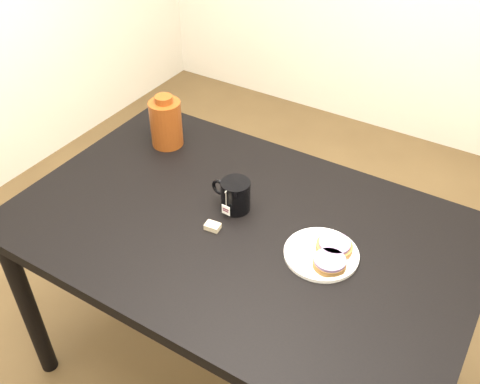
% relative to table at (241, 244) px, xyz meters
% --- Properties ---
extents(ground_plane, '(4.00, 4.00, 0.00)m').
position_rel_table_xyz_m(ground_plane, '(0.00, 0.00, -0.67)').
color(ground_plane, brown).
extents(table, '(1.40, 0.90, 0.75)m').
position_rel_table_xyz_m(table, '(0.00, 0.00, 0.00)').
color(table, black).
rests_on(table, ground_plane).
extents(plate, '(0.21, 0.21, 0.02)m').
position_rel_table_xyz_m(plate, '(0.27, 0.01, 0.09)').
color(plate, white).
rests_on(plate, table).
extents(bagel_back, '(0.14, 0.14, 0.03)m').
position_rel_table_xyz_m(bagel_back, '(0.29, 0.04, 0.11)').
color(bagel_back, brown).
rests_on(bagel_back, plate).
extents(bagel_front, '(0.12, 0.12, 0.03)m').
position_rel_table_xyz_m(bagel_front, '(0.31, -0.03, 0.11)').
color(bagel_front, brown).
rests_on(bagel_front, plate).
extents(mug, '(0.14, 0.10, 0.10)m').
position_rel_table_xyz_m(mug, '(-0.06, 0.06, 0.14)').
color(mug, black).
rests_on(mug, table).
extents(teabag_pouch, '(0.05, 0.04, 0.02)m').
position_rel_table_xyz_m(teabag_pouch, '(-0.06, -0.06, 0.09)').
color(teabag_pouch, '#C6B793').
rests_on(teabag_pouch, table).
extents(bagel_package, '(0.14, 0.14, 0.20)m').
position_rel_table_xyz_m(bagel_package, '(-0.46, 0.24, 0.17)').
color(bagel_package, '#57220B').
rests_on(bagel_package, table).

